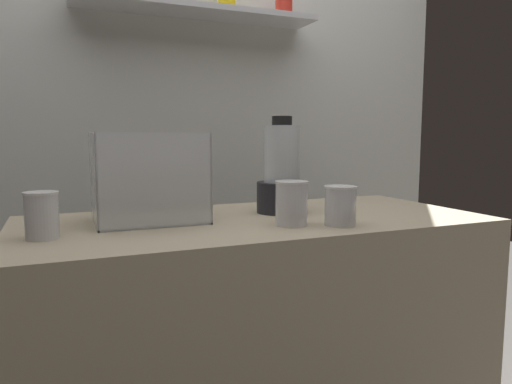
% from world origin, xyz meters
% --- Properties ---
extents(counter, '(1.40, 0.64, 0.90)m').
position_xyz_m(counter, '(0.00, 0.00, 0.45)').
color(counter, tan).
rests_on(counter, ground_plane).
extents(back_wall_unit, '(2.60, 0.24, 2.50)m').
position_xyz_m(back_wall_unit, '(-0.00, 0.77, 1.26)').
color(back_wall_unit, silver).
rests_on(back_wall_unit, ground_plane).
extents(carrot_display_bin, '(0.31, 0.24, 0.26)m').
position_xyz_m(carrot_display_bin, '(-0.30, 0.07, 0.98)').
color(carrot_display_bin, white).
rests_on(carrot_display_bin, counter).
extents(blender_pitcher, '(0.16, 0.16, 0.31)m').
position_xyz_m(blender_pitcher, '(0.12, 0.07, 1.02)').
color(blender_pitcher, black).
rests_on(blender_pitcher, counter).
extents(juice_cup_mango_far_left, '(0.08, 0.08, 0.12)m').
position_xyz_m(juice_cup_mango_far_left, '(-0.59, -0.07, 0.95)').
color(juice_cup_mango_far_left, white).
rests_on(juice_cup_mango_far_left, counter).
extents(juice_cup_mango_left, '(0.09, 0.09, 0.12)m').
position_xyz_m(juice_cup_mango_left, '(0.05, -0.15, 0.95)').
color(juice_cup_mango_left, white).
rests_on(juice_cup_mango_left, counter).
extents(juice_cup_pomegranate_middle, '(0.09, 0.09, 0.11)m').
position_xyz_m(juice_cup_pomegranate_middle, '(0.17, -0.20, 0.95)').
color(juice_cup_pomegranate_middle, white).
rests_on(juice_cup_pomegranate_middle, counter).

